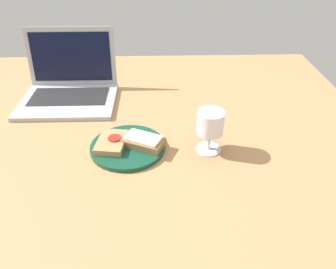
{
  "coord_description": "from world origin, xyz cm",
  "views": [
    {
      "loc": [
        2.87,
        -76.13,
        58.41
      ],
      "look_at": [
        5.09,
        -2.32,
        8.0
      ],
      "focal_mm": 35.0,
      "sensor_mm": 36.0,
      "label": 1
    }
  ],
  "objects_px": {
    "sandwich_with_tomato": "(112,142)",
    "sandwich_with_cheese": "(143,141)",
    "laptop": "(69,86)",
    "wine_glass": "(210,124)",
    "plate": "(128,147)"
  },
  "relations": [
    {
      "from": "sandwich_with_tomato",
      "to": "sandwich_with_cheese",
      "type": "bearing_deg",
      "value": -2.34
    },
    {
      "from": "wine_glass",
      "to": "sandwich_with_cheese",
      "type": "bearing_deg",
      "value": 177.32
    },
    {
      "from": "sandwich_with_cheese",
      "to": "sandwich_with_tomato",
      "type": "xyz_separation_m",
      "value": [
        -0.09,
        0.0,
        -0.0
      ]
    },
    {
      "from": "laptop",
      "to": "wine_glass",
      "type": "bearing_deg",
      "value": -36.08
    },
    {
      "from": "sandwich_with_tomato",
      "to": "laptop",
      "type": "relative_size",
      "value": 0.36
    },
    {
      "from": "sandwich_with_tomato",
      "to": "wine_glass",
      "type": "bearing_deg",
      "value": -2.57
    },
    {
      "from": "plate",
      "to": "sandwich_with_cheese",
      "type": "bearing_deg",
      "value": -2.23
    },
    {
      "from": "plate",
      "to": "wine_glass",
      "type": "distance_m",
      "value": 0.24
    },
    {
      "from": "laptop",
      "to": "plate",
      "type": "bearing_deg",
      "value": -54.69
    },
    {
      "from": "wine_glass",
      "to": "laptop",
      "type": "xyz_separation_m",
      "value": [
        -0.45,
        0.33,
        -0.04
      ]
    },
    {
      "from": "sandwich_with_cheese",
      "to": "sandwich_with_tomato",
      "type": "height_order",
      "value": "sandwich_with_cheese"
    },
    {
      "from": "sandwich_with_tomato",
      "to": "wine_glass",
      "type": "distance_m",
      "value": 0.28
    },
    {
      "from": "plate",
      "to": "sandwich_with_tomato",
      "type": "distance_m",
      "value": 0.05
    },
    {
      "from": "sandwich_with_cheese",
      "to": "wine_glass",
      "type": "height_order",
      "value": "wine_glass"
    },
    {
      "from": "sandwich_with_cheese",
      "to": "laptop",
      "type": "bearing_deg",
      "value": 130.09
    }
  ]
}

